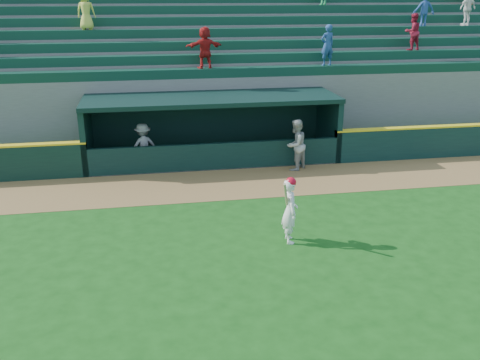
{
  "coord_description": "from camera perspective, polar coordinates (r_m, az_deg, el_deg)",
  "views": [
    {
      "loc": [
        -2.37,
        -11.85,
        6.12
      ],
      "look_at": [
        0.0,
        1.6,
        1.3
      ],
      "focal_mm": 40.0,
      "sensor_mm": 36.0,
      "label": 1
    }
  ],
  "objects": [
    {
      "name": "dugout",
      "position": [
        20.55,
        -3.12,
        6.02
      ],
      "size": [
        9.4,
        2.8,
        2.46
      ],
      "color": "slate",
      "rests_on": "ground"
    },
    {
      "name": "ground",
      "position": [
        13.54,
        1.18,
        -7.43
      ],
      "size": [
        120.0,
        120.0,
        0.0
      ],
      "primitive_type": "plane",
      "color": "#134812",
      "rests_on": "ground"
    },
    {
      "name": "stands",
      "position": [
        24.81,
        -4.43,
        10.78
      ],
      "size": [
        34.5,
        6.31,
        7.57
      ],
      "color": "slate",
      "rests_on": "ground"
    },
    {
      "name": "batter_at_plate",
      "position": [
        13.68,
        5.35,
        -3.16
      ],
      "size": [
        0.53,
        0.77,
        1.77
      ],
      "color": "white",
      "rests_on": "ground"
    },
    {
      "name": "dugout_player_inside",
      "position": [
        19.81,
        -10.28,
        3.62
      ],
      "size": [
        1.21,
        0.95,
        1.65
      ],
      "primitive_type": "imported",
      "rotation": [
        0.0,
        0.0,
        3.5
      ],
      "color": "#9B9B96",
      "rests_on": "ground"
    },
    {
      "name": "warning_track",
      "position": [
        17.99,
        -1.82,
        -0.44
      ],
      "size": [
        40.0,
        3.0,
        0.01
      ],
      "primitive_type": "cube",
      "color": "brown",
      "rests_on": "ground"
    },
    {
      "name": "dugout_player_front",
      "position": [
        19.32,
        5.96,
        3.74
      ],
      "size": [
        1.14,
        1.11,
        1.85
      ],
      "primitive_type": "imported",
      "rotation": [
        0.0,
        0.0,
        3.82
      ],
      "color": "#A8A8A2",
      "rests_on": "ground"
    }
  ]
}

